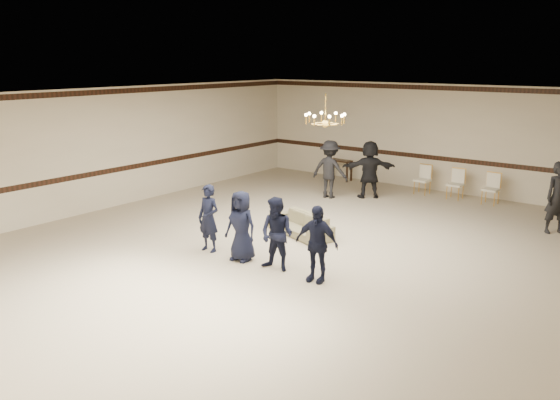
{
  "coord_description": "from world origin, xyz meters",
  "views": [
    {
      "loc": [
        6.77,
        -9.34,
        3.94
      ],
      "look_at": [
        -0.07,
        -0.5,
        1.14
      ],
      "focal_mm": 36.49,
      "sensor_mm": 36.0,
      "label": 1
    }
  ],
  "objects": [
    {
      "name": "adult_right",
      "position": [
        4.08,
        4.52,
        0.83
      ],
      "size": [
        0.72,
        0.7,
        1.66
      ],
      "primitive_type": "imported",
      "rotation": [
        0.0,
        0.0,
        0.74
      ],
      "color": "black",
      "rests_on": "floor"
    },
    {
      "name": "banquet_chair_mid",
      "position": [
        1.03,
        6.27,
        0.43
      ],
      "size": [
        0.42,
        0.42,
        0.86
      ],
      "primitive_type": null,
      "rotation": [
        0.0,
        0.0,
        -0.0
      ],
      "color": "beige",
      "rests_on": "floor"
    },
    {
      "name": "boy_b",
      "position": [
        -0.44,
        -1.28,
        0.71
      ],
      "size": [
        0.72,
        0.49,
        1.42
      ],
      "primitive_type": "imported",
      "rotation": [
        0.0,
        0.0,
        0.06
      ],
      "color": "black",
      "rests_on": "floor"
    },
    {
      "name": "banquet_chair_left",
      "position": [
        0.03,
        6.27,
        0.43
      ],
      "size": [
        0.45,
        0.45,
        0.86
      ],
      "primitive_type": null,
      "rotation": [
        0.0,
        0.0,
        -0.09
      ],
      "color": "beige",
      "rests_on": "floor"
    },
    {
      "name": "boy_c",
      "position": [
        0.46,
        -1.28,
        0.71
      ],
      "size": [
        0.73,
        0.6,
        1.42
      ],
      "primitive_type": "imported",
      "rotation": [
        0.0,
        0.0,
        0.09
      ],
      "color": "black",
      "rests_on": "floor"
    },
    {
      "name": "console_table",
      "position": [
        -2.97,
        6.47,
        0.34
      ],
      "size": [
        0.84,
        0.41,
        0.69
      ],
      "primitive_type": "cube",
      "rotation": [
        0.0,
        0.0,
        -0.08
      ],
      "color": "black",
      "rests_on": "floor"
    },
    {
      "name": "banquet_chair_right",
      "position": [
        2.03,
        6.27,
        0.43
      ],
      "size": [
        0.44,
        0.44,
        0.86
      ],
      "primitive_type": null,
      "rotation": [
        0.0,
        0.0,
        -0.06
      ],
      "color": "beige",
      "rests_on": "floor"
    },
    {
      "name": "room",
      "position": [
        0.0,
        0.0,
        1.6
      ],
      "size": [
        12.01,
        14.01,
        3.21
      ],
      "color": "tan",
      "rests_on": "ground"
    },
    {
      "name": "boy_a",
      "position": [
        -1.34,
        -1.28,
        0.71
      ],
      "size": [
        0.53,
        0.36,
        1.42
      ],
      "primitive_type": "imported",
      "rotation": [
        0.0,
        0.0,
        0.05
      ],
      "color": "black",
      "rests_on": "floor"
    },
    {
      "name": "chair_rail",
      "position": [
        0.0,
        6.99,
        1.0
      ],
      "size": [
        12.0,
        0.02,
        0.14
      ],
      "primitive_type": "cube",
      "color": "black",
      "rests_on": "wall_back"
    },
    {
      "name": "boy_d",
      "position": [
        1.36,
        -1.28,
        0.71
      ],
      "size": [
        0.87,
        0.45,
        1.42
      ],
      "primitive_type": "imported",
      "rotation": [
        0.0,
        0.0,
        0.13
      ],
      "color": "black",
      "rests_on": "floor"
    },
    {
      "name": "crown_molding",
      "position": [
        0.0,
        6.99,
        3.08
      ],
      "size": [
        12.0,
        0.02,
        0.14
      ],
      "primitive_type": "cube",
      "color": "black",
      "rests_on": "wall_back"
    },
    {
      "name": "adult_mid",
      "position": [
        -1.02,
        4.92,
        0.83
      ],
      "size": [
        1.5,
        1.36,
        1.66
      ],
      "primitive_type": "imported",
      "rotation": [
        0.0,
        0.0,
        3.83
      ],
      "color": "black",
      "rests_on": "floor"
    },
    {
      "name": "chandelier",
      "position": [
        0.0,
        1.0,
        2.88
      ],
      "size": [
        0.94,
        0.94,
        0.89
      ],
      "primitive_type": null,
      "color": "gold",
      "rests_on": "ceiling"
    },
    {
      "name": "settee",
      "position": [
        -0.48,
        0.78,
        0.25
      ],
      "size": [
        1.84,
        1.17,
        0.5
      ],
      "primitive_type": "imported",
      "rotation": [
        0.0,
        0.0,
        -0.32
      ],
      "color": "#736F4D",
      "rests_on": "floor"
    },
    {
      "name": "adult_left",
      "position": [
        -1.92,
        4.22,
        0.83
      ],
      "size": [
        1.15,
        0.75,
        1.66
      ],
      "primitive_type": "imported",
      "rotation": [
        0.0,
        0.0,
        3.27
      ],
      "color": "black",
      "rests_on": "floor"
    }
  ]
}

